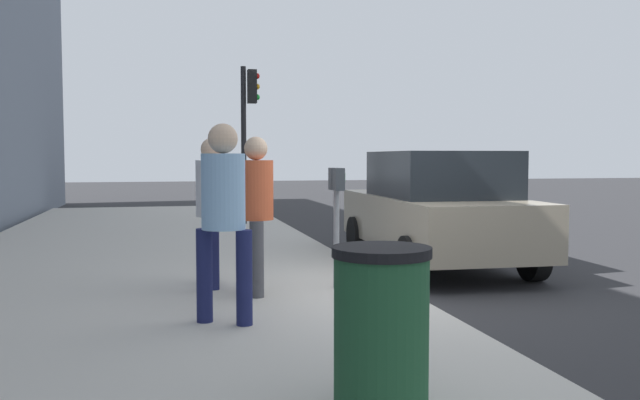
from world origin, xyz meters
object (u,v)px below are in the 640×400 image
at_px(trash_bin, 381,331).
at_px(parking_meter, 337,202).
at_px(parking_officer, 212,199).
at_px(parked_sedan_near, 436,209).
at_px(pedestrian_bystander, 223,205).
at_px(traffic_signal, 248,118).
at_px(pedestrian_at_meter, 256,202).

bearing_deg(trash_bin, parking_meter, -10.54).
bearing_deg(parking_officer, parked_sedan_near, 28.98).
height_order(pedestrian_bystander, trash_bin, pedestrian_bystander).
bearing_deg(pedestrian_bystander, trash_bin, -133.57).
distance_m(parking_officer, traffic_signal, 7.69).
xyz_separation_m(parking_officer, traffic_signal, (7.45, -1.33, 1.39)).
distance_m(pedestrian_bystander, parking_officer, 1.82).
relative_size(parked_sedan_near, traffic_signal, 1.24).
relative_size(pedestrian_bystander, parking_officer, 1.05).
bearing_deg(pedestrian_at_meter, trash_bin, -80.06).
xyz_separation_m(pedestrian_at_meter, parked_sedan_near, (2.14, -3.05, -0.29)).
distance_m(pedestrian_at_meter, pedestrian_bystander, 1.36).
relative_size(pedestrian_bystander, parked_sedan_near, 0.41).
distance_m(parking_meter, pedestrian_at_meter, 0.97).
bearing_deg(pedestrian_bystander, pedestrian_at_meter, 9.79).
bearing_deg(parked_sedan_near, pedestrian_at_meter, 124.99).
bearing_deg(parked_sedan_near, traffic_signal, 20.36).
bearing_deg(parking_meter, pedestrian_bystander, 134.43).
height_order(traffic_signal, trash_bin, traffic_signal).
distance_m(traffic_signal, trash_bin, 11.87).
height_order(parking_meter, trash_bin, parking_meter).
bearing_deg(parking_meter, parking_officer, 73.38).
height_order(parked_sedan_near, trash_bin, parked_sedan_near).
bearing_deg(parking_officer, trash_bin, -76.20).
bearing_deg(trash_bin, traffic_signal, -3.11).
xyz_separation_m(pedestrian_at_meter, trash_bin, (-3.70, -0.25, -0.53)).
xyz_separation_m(pedestrian_at_meter, pedestrian_bystander, (-1.27, 0.47, 0.06)).
height_order(pedestrian_at_meter, trash_bin, pedestrian_at_meter).
bearing_deg(pedestrian_at_meter, parking_meter, 13.68).
height_order(parking_meter, pedestrian_at_meter, pedestrian_at_meter).
distance_m(parking_meter, parked_sedan_near, 2.92).
bearing_deg(parked_sedan_near, trash_bin, 154.32).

